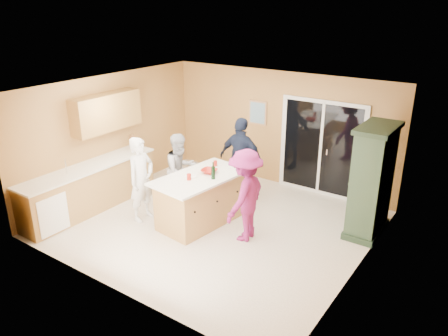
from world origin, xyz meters
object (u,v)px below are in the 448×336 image
Objects in this scene: woman_white at (141,179)px; woman_navy at (241,159)px; green_hutch at (372,182)px; kitchen_island at (201,201)px; woman_grey at (181,170)px; woman_magenta at (245,196)px.

woman_navy reaches higher than woman_white.
woman_navy is (-2.70, -0.08, -0.10)m from green_hutch.
green_hutch reaches higher than kitchen_island.
green_hutch is 1.14× the size of woman_navy.
woman_white reaches higher than woman_grey.
woman_magenta is at bearing -76.86° from woman_white.
woman_navy is 1.07× the size of woman_magenta.
green_hutch reaches higher than woman_white.
woman_grey is 1.87m from woman_magenta.
woman_navy is (0.04, 1.36, 0.44)m from kitchen_island.
kitchen_island is at bearing -96.08° from woman_magenta.
woman_magenta reaches higher than woman_white.
green_hutch is at bearing 125.50° from woman_magenta.
woman_grey is at bearing -13.61° from woman_white.
kitchen_island is 1.43m from woman_navy.
kitchen_island is 1.26× the size of woman_grey.
woman_navy is at bearing -149.78° from woman_magenta.
woman_magenta is (1.01, -0.02, 0.39)m from kitchen_island.
green_hutch is 2.28m from woman_magenta.
kitchen_island is at bearing 88.25° from woman_navy.
green_hutch is 1.23× the size of woman_white.
green_hutch is 4.25m from woman_white.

